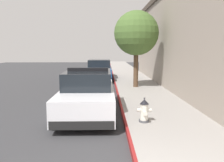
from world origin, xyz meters
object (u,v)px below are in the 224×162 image
(fire_hydrant, at_px, (144,111))
(police_cruiser, at_px, (88,93))
(parked_car_silver_ahead, at_px, (99,70))
(street_tree, at_px, (136,33))

(fire_hydrant, bearing_deg, police_cruiser, 139.14)
(parked_car_silver_ahead, relative_size, street_tree, 1.10)
(parked_car_silver_ahead, bearing_deg, fire_hydrant, -81.52)
(street_tree, bearing_deg, police_cruiser, -114.64)
(parked_car_silver_ahead, height_order, street_tree, street_tree)
(police_cruiser, distance_m, fire_hydrant, 2.43)
(parked_car_silver_ahead, distance_m, street_tree, 5.64)
(police_cruiser, height_order, street_tree, street_tree)
(fire_hydrant, xyz_separation_m, street_tree, (0.58, 6.83, 2.76))
(parked_car_silver_ahead, relative_size, fire_hydrant, 6.37)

